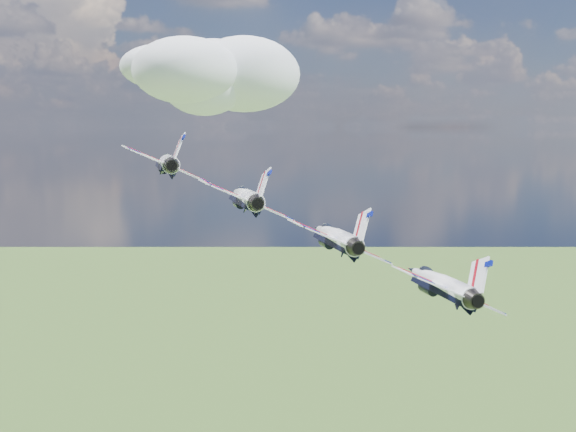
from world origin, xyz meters
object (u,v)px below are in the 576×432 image
object	(u,v)px
jet_1	(245,197)
jet_3	(439,283)
jet_2	(335,237)
jet_0	(167,162)

from	to	relation	value
jet_1	jet_3	distance (m)	23.03
jet_1	jet_2	world-z (taller)	jet_1
jet_0	jet_3	xyz separation A→B (m)	(22.17, -24.45, -10.16)
jet_2	jet_3	world-z (taller)	jet_2
jet_2	jet_0	bearing A→B (deg)	133.65
jet_0	jet_2	world-z (taller)	jet_0
jet_3	jet_0	bearing A→B (deg)	133.65
jet_0	jet_3	distance (m)	34.54
jet_0	jet_3	world-z (taller)	jet_0
jet_0	jet_2	bearing A→B (deg)	-46.35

